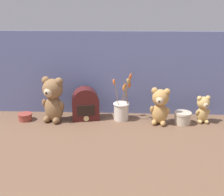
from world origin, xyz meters
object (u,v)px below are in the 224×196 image
Objects in this scene: teddy_bear_medium at (160,105)px; teddy_bear_small at (203,109)px; flower_vase at (122,108)px; vintage_radio at (85,105)px; decorative_tin_short at (25,117)px; teddy_bear_large at (53,98)px; decorative_tin_tall at (183,118)px.

teddy_bear_medium is 1.32× the size of teddy_bear_small.
teddy_bear_medium is 0.26m from flower_vase.
vintage_radio is 2.33× the size of decorative_tin_short.
teddy_bear_large is at bearing -174.28° from flower_vase.
decorative_tin_tall is (0.64, -0.05, -0.06)m from vintage_radio.
teddy_bear_medium is at bearing -1.02° from decorative_tin_short.
teddy_bear_large reaches higher than decorative_tin_tall.
teddy_bear_small is at bearing 1.16° from teddy_bear_large.
teddy_bear_small is at bearing 1.01° from decorative_tin_short.
decorative_tin_tall is at bearing -0.52° from teddy_bear_large.
teddy_bear_medium reaches higher than teddy_bear_small.
teddy_bear_medium is at bearing -172.65° from teddy_bear_small.
decorative_tin_tall is (0.40, -0.05, -0.04)m from flower_vase.
vintage_radio is at bearing 175.20° from decorative_tin_tall.
flower_vase reaches higher than teddy_bear_small.
decorative_tin_short is (-1.18, -0.02, -0.07)m from teddy_bear_small.
teddy_bear_large is 0.46m from flower_vase.
vintage_radio is at bearing 6.71° from decorative_tin_short.
flower_vase is 1.43× the size of vintage_radio.
teddy_bear_small is 0.53m from flower_vase.
decorative_tin_short is at bearing 178.98° from teddy_bear_medium.
teddy_bear_medium is at bearing -176.52° from decorative_tin_tall.
decorative_tin_tall is (-0.13, -0.03, -0.06)m from teddy_bear_small.
decorative_tin_short is (-0.20, -0.00, -0.13)m from teddy_bear_large.
flower_vase is 0.40m from decorative_tin_tall.
teddy_bear_large is 0.22m from vintage_radio.
teddy_bear_medium is at bearing -1.39° from teddy_bear_large.
vintage_radio is 0.65m from decorative_tin_tall.
vintage_radio is at bearing 172.66° from teddy_bear_medium.
teddy_bear_large is at bearing -178.84° from teddy_bear_small.
decorative_tin_tall reaches higher than decorative_tin_short.
teddy_bear_medium reaches higher than vintage_radio.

